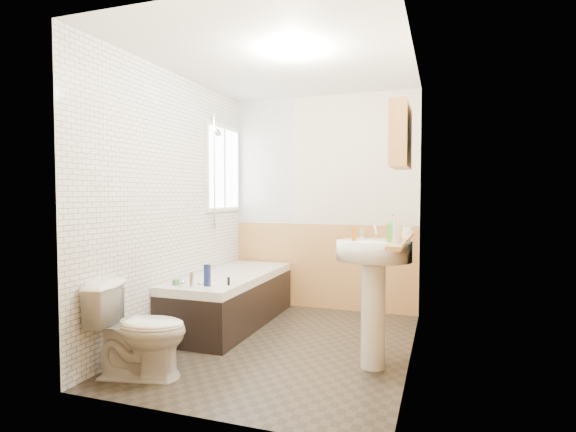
# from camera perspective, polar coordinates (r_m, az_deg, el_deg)

# --- Properties ---
(floor) EXTENTS (2.80, 2.80, 0.00)m
(floor) POSITION_cam_1_polar(r_m,az_deg,el_deg) (4.18, -0.70, -16.06)
(floor) COLOR #2A251E
(floor) RESTS_ON ground
(ceiling) EXTENTS (2.80, 2.80, 0.00)m
(ceiling) POSITION_cam_1_polar(r_m,az_deg,el_deg) (4.12, -0.72, 19.00)
(ceiling) COLOR white
(ceiling) RESTS_ON ground
(wall_back) EXTENTS (2.20, 0.02, 2.50)m
(wall_back) POSITION_cam_1_polar(r_m,az_deg,el_deg) (5.30, 4.46, 1.67)
(wall_back) COLOR beige
(wall_back) RESTS_ON ground
(wall_front) EXTENTS (2.20, 0.02, 2.50)m
(wall_front) POSITION_cam_1_polar(r_m,az_deg,el_deg) (2.67, -11.00, 0.69)
(wall_front) COLOR beige
(wall_front) RESTS_ON ground
(wall_left) EXTENTS (0.02, 2.80, 2.50)m
(wall_left) POSITION_cam_1_polar(r_m,az_deg,el_deg) (4.46, -14.27, 1.42)
(wall_left) COLOR beige
(wall_left) RESTS_ON ground
(wall_right) EXTENTS (0.02, 2.80, 2.50)m
(wall_right) POSITION_cam_1_polar(r_m,az_deg,el_deg) (3.73, 15.56, 1.18)
(wall_right) COLOR beige
(wall_right) RESTS_ON ground
(wainscot_right) EXTENTS (0.01, 2.80, 1.00)m
(wainscot_right) POSITION_cam_1_polar(r_m,az_deg,el_deg) (3.82, 15.08, -10.13)
(wainscot_right) COLOR tan
(wainscot_right) RESTS_ON wall_right
(wainscot_front) EXTENTS (2.20, 0.01, 1.00)m
(wainscot_front) POSITION_cam_1_polar(r_m,az_deg,el_deg) (2.82, -10.63, -14.72)
(wainscot_front) COLOR tan
(wainscot_front) RESTS_ON wall_front
(wainscot_back) EXTENTS (2.20, 0.01, 1.00)m
(wainscot_back) POSITION_cam_1_polar(r_m,az_deg,el_deg) (5.35, 4.37, -6.39)
(wainscot_back) COLOR tan
(wainscot_back) RESTS_ON wall_back
(tile_cladding_left) EXTENTS (0.01, 2.80, 2.50)m
(tile_cladding_left) POSITION_cam_1_polar(r_m,az_deg,el_deg) (4.44, -14.03, 1.41)
(tile_cladding_left) COLOR white
(tile_cladding_left) RESTS_ON wall_left
(tile_return_back) EXTENTS (0.75, 0.01, 1.50)m
(tile_return_back) POSITION_cam_1_polar(r_m,az_deg,el_deg) (5.52, -2.94, 6.90)
(tile_return_back) COLOR white
(tile_return_back) RESTS_ON wall_back
(window) EXTENTS (0.03, 0.79, 0.99)m
(window) POSITION_cam_1_polar(r_m,az_deg,el_deg) (5.26, -8.16, 6.00)
(window) COLOR white
(window) RESTS_ON wall_left
(bathtub) EXTENTS (0.70, 1.76, 0.67)m
(bathtub) POSITION_cam_1_polar(r_m,az_deg,el_deg) (4.78, -7.20, -10.23)
(bathtub) COLOR black
(bathtub) RESTS_ON floor
(shower_riser) EXTENTS (0.11, 0.08, 1.27)m
(shower_riser) POSITION_cam_1_polar(r_m,az_deg,el_deg) (5.03, -9.26, 6.79)
(shower_riser) COLOR silver
(shower_riser) RESTS_ON wall_left
(toilet) EXTENTS (0.78, 0.54, 0.69)m
(toilet) POSITION_cam_1_polar(r_m,az_deg,el_deg) (3.58, -18.34, -13.59)
(toilet) COLOR white
(toilet) RESTS_ON floor
(sink) EXTENTS (0.58, 0.47, 1.11)m
(sink) POSITION_cam_1_polar(r_m,az_deg,el_deg) (3.56, 10.80, -7.67)
(sink) COLOR white
(sink) RESTS_ON floor
(pine_shelf) EXTENTS (0.10, 1.32, 0.03)m
(pine_shelf) POSITION_cam_1_polar(r_m,az_deg,el_deg) (3.62, 14.27, -2.91)
(pine_shelf) COLOR tan
(pine_shelf) RESTS_ON wall_right
(medicine_cabinet) EXTENTS (0.14, 0.56, 0.51)m
(medicine_cabinet) POSITION_cam_1_polar(r_m,az_deg,el_deg) (3.73, 14.11, 9.80)
(medicine_cabinet) COLOR tan
(medicine_cabinet) RESTS_ON wall_right
(foam_can) EXTENTS (0.07, 0.07, 0.18)m
(foam_can) POSITION_cam_1_polar(r_m,az_deg,el_deg) (3.20, 13.66, -1.70)
(foam_can) COLOR silver
(foam_can) RESTS_ON pine_shelf
(green_bottle) EXTENTS (0.04, 0.04, 0.20)m
(green_bottle) POSITION_cam_1_polar(r_m,az_deg,el_deg) (3.37, 13.94, -1.33)
(green_bottle) COLOR orange
(green_bottle) RESTS_ON pine_shelf
(black_jar) EXTENTS (0.09, 0.09, 0.05)m
(black_jar) POSITION_cam_1_polar(r_m,az_deg,el_deg) (4.13, 14.88, -1.70)
(black_jar) COLOR silver
(black_jar) RESTS_ON pine_shelf
(soap_bottle) EXTENTS (0.12, 0.22, 0.10)m
(soap_bottle) POSITION_cam_1_polar(r_m,az_deg,el_deg) (3.43, 13.24, -2.46)
(soap_bottle) COLOR #59C647
(soap_bottle) RESTS_ON sink
(clear_bottle) EXTENTS (0.05, 0.05, 0.11)m
(clear_bottle) POSITION_cam_1_polar(r_m,az_deg,el_deg) (3.48, 8.33, -2.27)
(clear_bottle) COLOR orange
(clear_bottle) RESTS_ON sink
(blue_gel) EXTENTS (0.05, 0.04, 0.19)m
(blue_gel) POSITION_cam_1_polar(r_m,az_deg,el_deg) (4.09, -10.22, -7.44)
(blue_gel) COLOR navy
(blue_gel) RESTS_ON bathtub
(cream_jar) EXTENTS (0.10, 0.10, 0.05)m
(cream_jar) POSITION_cam_1_polar(r_m,az_deg,el_deg) (4.22, -13.95, -8.16)
(cream_jar) COLOR #388447
(cream_jar) RESTS_ON bathtub
(orange_bottle) EXTENTS (0.03, 0.03, 0.07)m
(orange_bottle) POSITION_cam_1_polar(r_m,az_deg,el_deg) (4.12, -7.55, -8.20)
(orange_bottle) COLOR black
(orange_bottle) RESTS_ON bathtub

